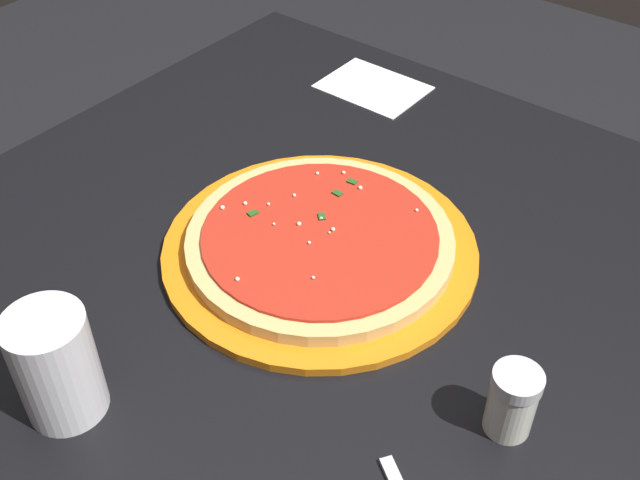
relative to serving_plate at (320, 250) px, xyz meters
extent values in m
cube|color=black|center=(-0.39, 0.39, -0.40)|extent=(0.06, 0.06, 0.74)
cube|color=black|center=(0.01, -0.02, -0.02)|extent=(0.95, 0.96, 0.03)
cylinder|color=orange|center=(0.00, 0.00, 0.00)|extent=(0.37, 0.37, 0.01)
cylinder|color=#DBB26B|center=(0.00, 0.00, 0.01)|extent=(0.31, 0.31, 0.02)
cylinder|color=red|center=(0.00, 0.00, 0.02)|extent=(0.27, 0.27, 0.00)
sphere|color=#EFEACC|center=(-0.01, 0.02, 0.03)|extent=(0.00, 0.00, 0.00)
sphere|color=#EFEACC|center=(0.04, -0.06, 0.03)|extent=(0.00, 0.00, 0.00)
sphere|color=#EFEACC|center=(-0.05, -0.02, 0.03)|extent=(0.00, 0.00, 0.00)
sphere|color=#EFEACC|center=(-0.10, -0.01, 0.03)|extent=(0.00, 0.00, 0.00)
sphere|color=#EFEACC|center=(0.07, 0.10, 0.03)|extent=(0.00, 0.00, 0.00)
sphere|color=#EFEACC|center=(0.01, 0.01, 0.03)|extent=(0.01, 0.01, 0.01)
sphere|color=#EFEACC|center=(-0.02, -0.11, 0.03)|extent=(0.01, 0.01, 0.01)
sphere|color=#EFEACC|center=(0.01, 0.01, 0.03)|extent=(0.00, 0.00, 0.00)
sphere|color=#EFEACC|center=(-0.12, -0.04, 0.03)|extent=(0.01, 0.01, 0.01)
sphere|color=#EFEACC|center=(-0.05, 0.11, 0.03)|extent=(0.00, 0.00, 0.00)
sphere|color=#EFEACC|center=(-0.07, 0.09, 0.03)|extent=(0.00, 0.00, 0.00)
sphere|color=#EFEACC|center=(-0.07, 0.03, 0.03)|extent=(0.00, 0.00, 0.00)
sphere|color=#EFEACC|center=(-0.01, 0.10, 0.03)|extent=(0.01, 0.01, 0.01)
sphere|color=#EFEACC|center=(0.00, -0.02, 0.03)|extent=(0.00, 0.00, 0.00)
sphere|color=#EFEACC|center=(-0.08, 0.00, 0.03)|extent=(0.00, 0.00, 0.00)
sphere|color=#EFEACC|center=(-0.03, 0.00, 0.03)|extent=(0.01, 0.01, 0.01)
cube|color=#23561E|center=(-0.03, 0.07, 0.03)|extent=(0.01, 0.01, 0.00)
cube|color=#23561E|center=(-0.02, 0.02, 0.03)|extent=(0.01, 0.01, 0.00)
cube|color=#23561E|center=(-0.08, -0.02, 0.03)|extent=(0.01, 0.01, 0.00)
cube|color=#23561E|center=(-0.03, 0.10, 0.03)|extent=(0.01, 0.01, 0.00)
cylinder|color=silver|center=(-0.05, -0.32, 0.05)|extent=(0.08, 0.08, 0.12)
cube|color=white|center=(-0.17, 0.35, 0.00)|extent=(0.15, 0.12, 0.00)
cylinder|color=silver|center=(0.29, -0.08, 0.02)|extent=(0.04, 0.04, 0.06)
cylinder|color=silver|center=(0.29, -0.08, 0.06)|extent=(0.05, 0.05, 0.01)
camera|label=1|loc=(0.41, -0.52, 0.60)|focal=43.39mm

